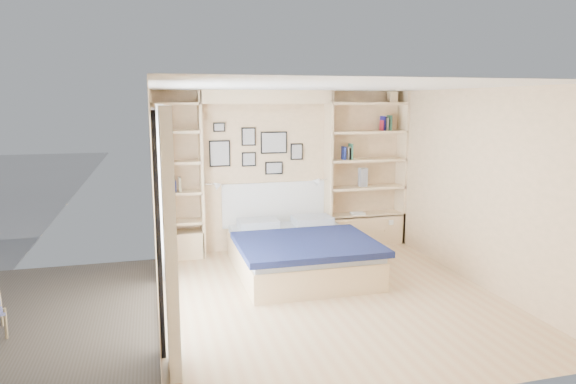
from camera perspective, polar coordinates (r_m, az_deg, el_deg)
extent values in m
plane|color=tan|center=(6.36, 4.53, -11.50)|extent=(4.50, 4.50, 0.00)
plane|color=#E3BA8A|center=(8.15, -0.58, 2.39)|extent=(4.00, 0.00, 4.00)
plane|color=#E3BA8A|center=(4.02, 15.48, -5.92)|extent=(4.00, 0.00, 4.00)
plane|color=#E3BA8A|center=(5.68, -14.68, -1.28)|extent=(0.00, 4.50, 4.50)
plane|color=#E3BA8A|center=(6.94, 20.46, 0.42)|extent=(0.00, 4.50, 4.50)
plane|color=white|center=(5.93, 4.87, 11.62)|extent=(4.50, 4.50, 0.00)
cube|color=beige|center=(7.76, -9.60, 1.87)|extent=(0.04, 0.35, 2.50)
cube|color=beige|center=(8.18, 4.48, 2.39)|extent=(0.04, 0.35, 2.50)
cube|color=beige|center=(7.84, -2.43, 10.51)|extent=(2.00, 0.35, 0.20)
cube|color=beige|center=(8.69, 12.49, 2.63)|extent=(0.04, 0.35, 2.50)
cube|color=beige|center=(7.73, -14.63, 1.65)|extent=(0.04, 0.35, 2.50)
cube|color=beige|center=(8.61, 8.49, -4.09)|extent=(1.30, 0.35, 0.50)
cube|color=beige|center=(7.95, -11.91, -5.75)|extent=(0.70, 0.35, 0.40)
cube|color=black|center=(5.58, -14.82, 8.66)|extent=(0.04, 2.08, 0.06)
cube|color=black|center=(6.04, -13.87, -12.70)|extent=(0.04, 2.08, 0.06)
cube|color=black|center=(4.72, -14.16, -5.40)|extent=(0.04, 0.06, 2.20)
cube|color=black|center=(6.71, -14.42, -0.87)|extent=(0.04, 0.06, 2.20)
cube|color=silver|center=(5.71, -14.43, -2.55)|extent=(0.01, 2.00, 2.20)
cube|color=white|center=(4.44, -12.97, -5.66)|extent=(0.10, 0.45, 2.30)
cube|color=white|center=(6.98, -13.73, -0.01)|extent=(0.10, 0.45, 2.30)
cube|color=beige|center=(8.55, 8.54, -2.47)|extent=(1.30, 0.35, 0.04)
cube|color=beige|center=(8.46, 8.62, 0.51)|extent=(1.30, 0.35, 0.04)
cube|color=beige|center=(8.40, 8.69, 3.54)|extent=(1.30, 0.35, 0.04)
cube|color=beige|center=(8.36, 8.78, 6.60)|extent=(1.30, 0.35, 0.04)
cube|color=beige|center=(8.35, 8.86, 9.68)|extent=(1.30, 0.35, 0.04)
cube|color=beige|center=(7.87, -12.00, -3.29)|extent=(0.70, 0.35, 0.04)
cube|color=beige|center=(7.78, -12.12, -0.07)|extent=(0.70, 0.35, 0.04)
cube|color=beige|center=(7.71, -12.24, 3.23)|extent=(0.70, 0.35, 0.04)
cube|color=beige|center=(7.67, -12.36, 6.57)|extent=(0.70, 0.35, 0.04)
cube|color=beige|center=(7.66, -12.48, 9.55)|extent=(0.70, 0.35, 0.04)
cube|color=beige|center=(7.17, 1.25, -7.40)|extent=(1.70, 2.12, 0.37)
cube|color=#A9AFB8|center=(7.10, 1.26, -5.59)|extent=(1.66, 2.08, 0.10)
cube|color=#12193F|center=(6.75, 2.11, -5.81)|extent=(1.80, 1.48, 0.08)
cube|color=#A9AFB8|center=(7.69, -3.35, -3.53)|extent=(0.58, 0.42, 0.12)
cube|color=#A9AFB8|center=(7.90, 2.69, -3.17)|extent=(0.58, 0.42, 0.12)
cube|color=white|center=(8.19, -1.11, -1.34)|extent=(1.80, 0.04, 0.70)
cube|color=black|center=(7.91, -7.60, 4.26)|extent=(0.32, 0.02, 0.40)
cube|color=gray|center=(7.89, -7.59, 4.25)|extent=(0.28, 0.01, 0.36)
cube|color=black|center=(7.95, -4.41, 6.16)|extent=(0.22, 0.02, 0.28)
cube|color=gray|center=(7.94, -4.39, 6.15)|extent=(0.18, 0.01, 0.24)
cube|color=black|center=(7.98, -4.37, 3.65)|extent=(0.22, 0.02, 0.22)
cube|color=gray|center=(7.97, -4.36, 3.64)|extent=(0.18, 0.01, 0.18)
cube|color=black|center=(8.04, -1.58, 5.51)|extent=(0.42, 0.02, 0.34)
cube|color=gray|center=(8.03, -1.56, 5.50)|extent=(0.38, 0.01, 0.30)
cube|color=black|center=(8.08, -1.57, 2.68)|extent=(0.28, 0.02, 0.20)
cube|color=gray|center=(8.07, -1.55, 2.67)|extent=(0.24, 0.01, 0.16)
cube|color=black|center=(8.15, 0.97, 4.51)|extent=(0.20, 0.02, 0.26)
cube|color=gray|center=(8.14, 0.99, 4.50)|extent=(0.16, 0.01, 0.22)
cube|color=black|center=(7.88, -7.67, 7.15)|extent=(0.18, 0.02, 0.14)
cube|color=gray|center=(7.87, -7.66, 7.15)|extent=(0.14, 0.01, 0.10)
cylinder|color=silver|center=(7.72, -8.49, 0.88)|extent=(0.20, 0.02, 0.02)
cone|color=white|center=(7.73, -7.75, 0.76)|extent=(0.13, 0.12, 0.15)
cylinder|color=silver|center=(8.09, 3.71, 1.38)|extent=(0.20, 0.02, 0.02)
cone|color=white|center=(8.06, 3.03, 1.21)|extent=(0.13, 0.12, 0.15)
cube|color=navy|center=(8.24, 6.20, 4.33)|extent=(0.03, 0.15, 0.21)
cube|color=black|center=(8.27, 6.74, 4.29)|extent=(0.03, 0.15, 0.19)
cube|color=#BFB28C|center=(8.27, 6.73, 4.31)|extent=(0.04, 0.15, 0.20)
cube|color=#26593F|center=(8.28, 6.98, 4.50)|extent=(0.03, 0.15, 0.25)
cube|color=#A91F34|center=(8.46, 10.42, 7.29)|extent=(0.02, 0.15, 0.16)
cube|color=navy|center=(8.46, 10.47, 7.51)|extent=(0.03, 0.15, 0.23)
cube|color=black|center=(8.48, 10.68, 7.48)|extent=(0.03, 0.15, 0.22)
cube|color=#BFB28C|center=(8.48, 10.77, 7.41)|extent=(0.04, 0.15, 0.20)
cube|color=#26593F|center=(8.51, 11.20, 7.55)|extent=(0.03, 0.15, 0.25)
cube|color=navy|center=(7.75, -12.43, 0.65)|extent=(0.02, 0.15, 0.16)
cube|color=black|center=(7.75, -12.54, 0.94)|extent=(0.03, 0.15, 0.24)
cube|color=#BFB28C|center=(7.75, -11.92, 0.84)|extent=(0.03, 0.15, 0.21)
cube|color=beige|center=(8.52, 11.51, 10.25)|extent=(0.13, 0.13, 0.15)
cone|color=beige|center=(8.52, 11.54, 11.02)|extent=(0.20, 0.20, 0.08)
cube|color=slate|center=(8.41, 8.31, 1.63)|extent=(0.12, 0.12, 0.30)
cube|color=white|center=(8.43, 7.75, -2.38)|extent=(0.22, 0.16, 0.03)
cube|color=brown|center=(6.26, -29.36, -13.19)|extent=(3.20, 4.00, 0.05)
cylinder|color=tan|center=(5.85, -28.87, -12.76)|extent=(0.07, 0.13, 0.37)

